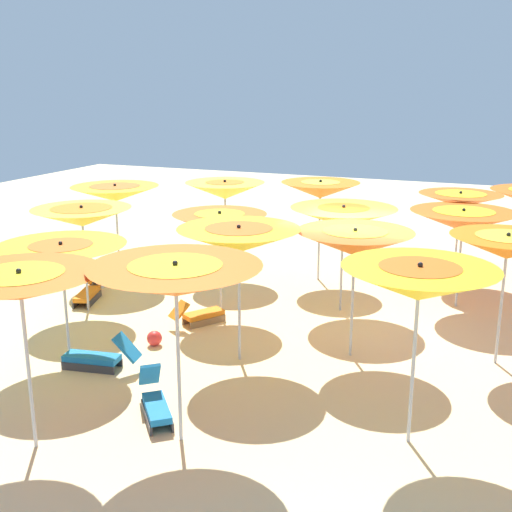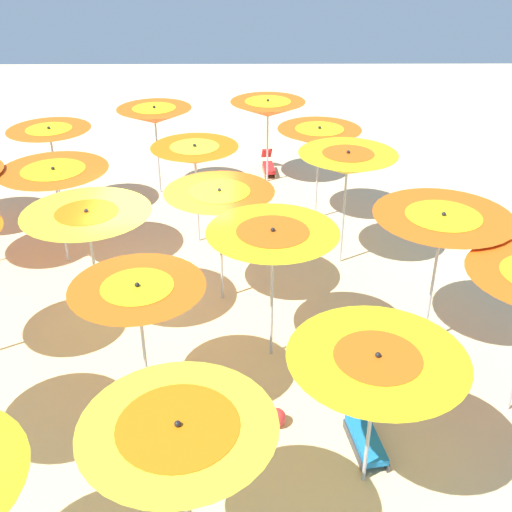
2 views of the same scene
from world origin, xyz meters
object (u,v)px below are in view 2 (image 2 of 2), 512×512
(beach_umbrella_16, at_px, (319,137))
(beach_umbrella_10, at_px, (155,115))
(beach_umbrella_17, at_px, (347,163))
(lounger_5, at_px, (409,355))
(lounger_2, at_px, (364,432))
(beach_umbrella_18, at_px, (442,227))
(beach_umbrella_5, at_px, (50,135))
(beach_umbrella_6, at_px, (55,179))
(beach_umbrella_11, at_px, (195,155))
(beach_umbrella_7, at_px, (88,222))
(beach_umbrella_15, at_px, (268,109))
(lounger_3, at_px, (190,402))
(lounger_1, at_px, (268,166))
(beach_umbrella_9, at_px, (179,439))
(beach_umbrella_14, at_px, (376,368))
(beach_umbrella_12, at_px, (220,202))
(beach_umbrella_8, at_px, (139,299))
(beach_umbrella_13, at_px, (273,243))
(beach_ball, at_px, (277,417))

(beach_umbrella_16, bearing_deg, beach_umbrella_10, 67.72)
(beach_umbrella_17, xyz_separation_m, lounger_5, (-3.55, -0.71, -2.06))
(beach_umbrella_10, xyz_separation_m, lounger_2, (-9.14, -4.08, -1.91))
(beach_umbrella_16, height_order, beach_umbrella_18, beach_umbrella_18)
(beach_umbrella_5, height_order, beach_umbrella_16, beach_umbrella_16)
(beach_umbrella_6, relative_size, beach_umbrella_11, 0.95)
(beach_umbrella_7, relative_size, beach_umbrella_15, 0.99)
(beach_umbrella_5, height_order, beach_umbrella_6, beach_umbrella_5)
(beach_umbrella_18, bearing_deg, lounger_3, 113.61)
(beach_umbrella_15, distance_m, lounger_1, 1.98)
(beach_umbrella_5, relative_size, beach_umbrella_15, 0.95)
(beach_umbrella_10, distance_m, beach_umbrella_17, 5.85)
(beach_umbrella_9, distance_m, beach_umbrella_15, 11.89)
(beach_umbrella_17, bearing_deg, lounger_3, 148.20)
(beach_umbrella_11, bearing_deg, beach_umbrella_14, -158.65)
(beach_umbrella_12, height_order, lounger_5, beach_umbrella_12)
(beach_umbrella_9, distance_m, lounger_5, 5.35)
(beach_umbrella_12, relative_size, lounger_3, 2.04)
(beach_umbrella_8, bearing_deg, beach_umbrella_11, -3.92)
(beach_umbrella_10, distance_m, lounger_3, 8.84)
(beach_umbrella_13, relative_size, lounger_5, 2.17)
(beach_umbrella_13, height_order, beach_umbrella_15, beach_umbrella_13)
(beach_umbrella_14, height_order, lounger_1, beach_umbrella_14)
(beach_umbrella_16, height_order, beach_umbrella_17, beach_umbrella_17)
(beach_umbrella_10, relative_size, lounger_5, 2.10)
(beach_umbrella_11, bearing_deg, beach_umbrella_8, 176.08)
(beach_ball, bearing_deg, beach_umbrella_16, -9.70)
(beach_umbrella_15, relative_size, lounger_5, 2.07)
(beach_umbrella_10, bearing_deg, beach_umbrella_13, -158.33)
(lounger_2, distance_m, lounger_5, 2.04)
(beach_umbrella_5, distance_m, beach_umbrella_17, 7.25)
(beach_umbrella_18, bearing_deg, lounger_1, 17.56)
(beach_umbrella_9, height_order, beach_umbrella_12, beach_umbrella_12)
(beach_umbrella_18, height_order, lounger_3, beach_umbrella_18)
(lounger_3, bearing_deg, beach_umbrella_11, -54.89)
(beach_umbrella_11, height_order, lounger_2, beach_umbrella_11)
(beach_umbrella_17, distance_m, lounger_1, 5.80)
(beach_umbrella_14, xyz_separation_m, beach_umbrella_18, (3.08, -1.56, 0.36))
(beach_umbrella_12, distance_m, beach_ball, 4.12)
(beach_umbrella_13, bearing_deg, beach_umbrella_12, 27.20)
(beach_umbrella_6, bearing_deg, beach_umbrella_10, -22.49)
(beach_umbrella_7, xyz_separation_m, lounger_3, (-2.44, -1.86, -1.86))
(beach_umbrella_12, bearing_deg, beach_umbrella_14, -155.31)
(beach_umbrella_11, xyz_separation_m, beach_umbrella_18, (-3.90, -4.29, 0.20))
(lounger_3, height_order, lounger_5, lounger_5)
(beach_umbrella_18, xyz_separation_m, lounger_1, (8.13, 2.57, -2.09))
(beach_umbrella_6, height_order, beach_umbrella_16, beach_umbrella_16)
(beach_umbrella_6, relative_size, lounger_1, 1.77)
(beach_umbrella_15, height_order, lounger_2, beach_umbrella_15)
(beach_umbrella_6, xyz_separation_m, beach_umbrella_15, (4.51, -4.47, 0.15))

